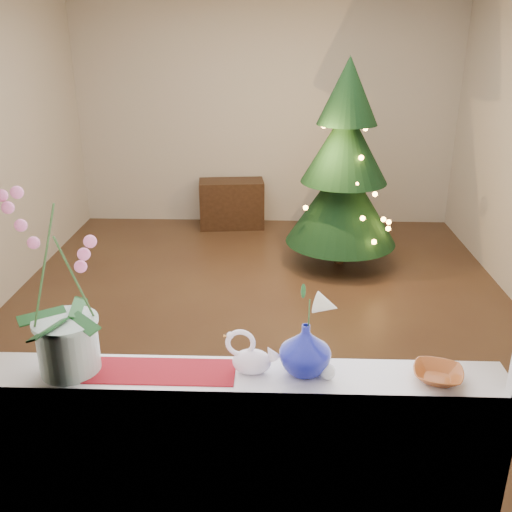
{
  "coord_description": "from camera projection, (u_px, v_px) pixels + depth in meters",
  "views": [
    {
      "loc": [
        0.13,
        -4.38,
        2.24
      ],
      "look_at": [
        0.02,
        -1.4,
        1.06
      ],
      "focal_mm": 40.0,
      "sensor_mm": 36.0,
      "label": 1
    }
  ],
  "objects": [
    {
      "name": "ground",
      "position": [
        259.0,
        310.0,
        4.9
      ],
      "size": [
        5.0,
        5.0,
        0.0
      ],
      "primitive_type": "plane",
      "color": "#3D2619",
      "rests_on": "ground"
    },
    {
      "name": "side_table",
      "position": [
        232.0,
        204.0,
        6.9
      ],
      "size": [
        0.8,
        0.46,
        0.57
      ],
      "primitive_type": "cube",
      "rotation": [
        0.0,
        0.0,
        0.11
      ],
      "color": "black",
      "rests_on": "ground"
    },
    {
      "name": "amber_dish",
      "position": [
        438.0,
        375.0,
        2.31
      ],
      "size": [
        0.21,
        0.21,
        0.04
      ],
      "primitive_type": "imported",
      "rotation": [
        0.0,
        0.0,
        -0.27
      ],
      "color": "#96491E",
      "rests_on": "windowsill"
    },
    {
      "name": "paperweight",
      "position": [
        327.0,
        372.0,
        2.31
      ],
      "size": [
        0.07,
        0.07,
        0.07
      ],
      "primitive_type": "sphere",
      "rotation": [
        0.0,
        0.0,
        -0.1
      ],
      "color": "silver",
      "rests_on": "windowsill"
    },
    {
      "name": "windowsill",
      "position": [
        242.0,
        378.0,
        2.37
      ],
      "size": [
        2.2,
        0.26,
        0.04
      ],
      "primitive_type": "cube",
      "color": "white",
      "rests_on": "window_apron"
    },
    {
      "name": "window_frame",
      "position": [
        239.0,
        198.0,
        1.98
      ],
      "size": [
        2.22,
        0.06,
        1.6
      ],
      "primitive_type": null,
      "color": "white",
      "rests_on": "windowsill"
    },
    {
      "name": "wall_back",
      "position": [
        266.0,
        111.0,
        6.72
      ],
      "size": [
        4.5,
        0.1,
        2.7
      ],
      "primitive_type": "cube",
      "color": "beige",
      "rests_on": "ground"
    },
    {
      "name": "blue_vase",
      "position": [
        305.0,
        345.0,
        2.32
      ],
      "size": [
        0.32,
        0.32,
        0.25
      ],
      "primitive_type": "imported",
      "rotation": [
        0.0,
        0.0,
        -0.38
      ],
      "color": "navy",
      "rests_on": "windowsill"
    },
    {
      "name": "wall_front",
      "position": [
        239.0,
        293.0,
        2.08
      ],
      "size": [
        4.5,
        0.1,
        2.7
      ],
      "primitive_type": "cube",
      "color": "beige",
      "rests_on": "ground"
    },
    {
      "name": "runner",
      "position": [
        151.0,
        371.0,
        2.37
      ],
      "size": [
        0.7,
        0.2,
        0.01
      ],
      "primitive_type": "cube",
      "color": "maroon",
      "rests_on": "windowsill"
    },
    {
      "name": "window_apron",
      "position": [
        242.0,
        480.0,
        2.45
      ],
      "size": [
        2.2,
        0.08,
        0.88
      ],
      "primitive_type": "cube",
      "color": "white",
      "rests_on": "ground"
    },
    {
      "name": "orchid_pot",
      "position": [
        60.0,
        285.0,
        2.24
      ],
      "size": [
        0.32,
        0.32,
        0.78
      ],
      "primitive_type": null,
      "rotation": [
        0.0,
        0.0,
        0.23
      ],
      "color": "white",
      "rests_on": "windowsill"
    },
    {
      "name": "lily",
      "position": [
        307.0,
        296.0,
        2.24
      ],
      "size": [
        0.14,
        0.08,
        0.19
      ],
      "primitive_type": null,
      "color": "silver",
      "rests_on": "blue_vase"
    },
    {
      "name": "xmas_tree",
      "position": [
        344.0,
        166.0,
        5.54
      ],
      "size": [
        1.13,
        1.13,
        2.04
      ],
      "primitive_type": null,
      "rotation": [
        0.0,
        0.0,
        -0.02
      ],
      "color": "black",
      "rests_on": "ground"
    },
    {
      "name": "swan",
      "position": [
        252.0,
        353.0,
        2.33
      ],
      "size": [
        0.23,
        0.12,
        0.19
      ],
      "primitive_type": null,
      "rotation": [
        0.0,
        0.0,
        0.11
      ],
      "color": "white",
      "rests_on": "windowsill"
    }
  ]
}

